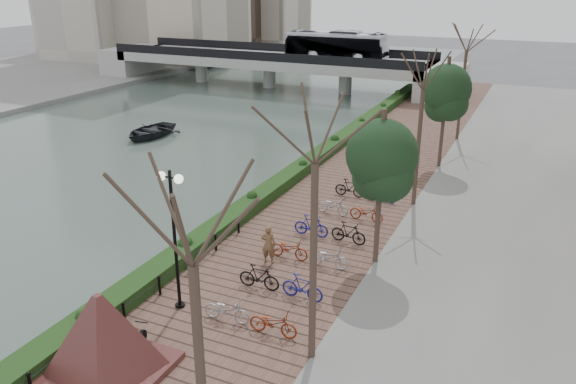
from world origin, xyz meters
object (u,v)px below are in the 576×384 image
Objects in this scene: lamppost at (173,212)px; granite_monument at (103,335)px; pedestrian at (268,244)px; motorcycle at (134,343)px; boat at (150,131)px.

granite_monument is at bearing -87.32° from lamppost.
granite_monument is 3.04× the size of pedestrian.
motorcycle is (0.15, 1.08, -0.96)m from granite_monument.
boat is at bearing -50.03° from pedestrian.
motorcycle is 0.28× the size of boat.
motorcycle is 28.15m from boat.
pedestrian is at bearing 71.70° from lamppost.
lamppost reaches higher than granite_monument.
motorcycle is at bearing -51.44° from boat.
motorcycle is 0.81× the size of pedestrian.
pedestrian is 23.60m from boat.
motorcycle is 7.35m from pedestrian.
granite_monument is 1.45m from motorcycle.
lamppost is 1.07× the size of boat.
pedestrian is at bearing -38.62° from boat.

